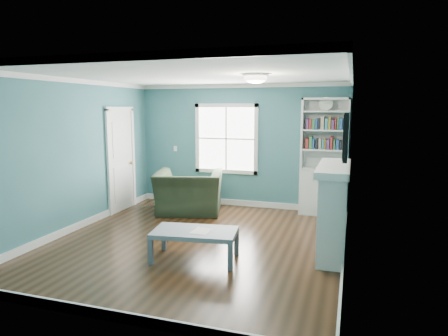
% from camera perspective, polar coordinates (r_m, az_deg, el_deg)
% --- Properties ---
extents(floor, '(5.00, 5.00, 0.00)m').
position_cam_1_polar(floor, '(6.48, -3.85, -10.44)').
color(floor, black).
rests_on(floor, ground).
extents(room_walls, '(5.00, 5.00, 5.00)m').
position_cam_1_polar(room_walls, '(6.14, -4.00, 3.64)').
color(room_walls, '#356A71').
rests_on(room_walls, ground).
extents(trim, '(4.50, 5.00, 2.60)m').
position_cam_1_polar(trim, '(6.18, -3.97, 0.45)').
color(trim, white).
rests_on(trim, ground).
extents(window, '(1.40, 0.06, 1.50)m').
position_cam_1_polar(window, '(8.59, 0.32, 4.21)').
color(window, white).
rests_on(window, room_walls).
extents(bookshelf, '(0.90, 0.35, 2.31)m').
position_cam_1_polar(bookshelf, '(8.09, 14.04, -0.09)').
color(bookshelf, silver).
rests_on(bookshelf, ground).
extents(fireplace, '(0.44, 1.58, 1.30)m').
position_cam_1_polar(fireplace, '(6.07, 15.50, -5.79)').
color(fireplace, black).
rests_on(fireplace, ground).
extents(tv, '(0.06, 1.10, 0.65)m').
position_cam_1_polar(tv, '(5.89, 17.10, 4.46)').
color(tv, black).
rests_on(tv, fireplace).
extents(door, '(0.12, 0.98, 2.17)m').
position_cam_1_polar(door, '(8.46, -14.48, 1.29)').
color(door, silver).
rests_on(door, ground).
extents(ceiling_fixture, '(0.38, 0.38, 0.15)m').
position_cam_1_polar(ceiling_fixture, '(5.96, 4.54, 12.79)').
color(ceiling_fixture, white).
rests_on(ceiling_fixture, room_walls).
extents(light_switch, '(0.08, 0.01, 0.12)m').
position_cam_1_polar(light_switch, '(9.04, -6.96, 2.78)').
color(light_switch, white).
rests_on(light_switch, room_walls).
extents(recliner, '(1.47, 1.15, 1.14)m').
position_cam_1_polar(recliner, '(8.06, -5.05, -2.46)').
color(recliner, '#242D1C').
rests_on(recliner, ground).
extents(coffee_table, '(1.24, 0.79, 0.42)m').
position_cam_1_polar(coffee_table, '(5.65, -4.20, -9.40)').
color(coffee_table, '#535964').
rests_on(coffee_table, ground).
extents(paper_sheet, '(0.25, 0.31, 0.00)m').
position_cam_1_polar(paper_sheet, '(5.60, -3.25, -8.96)').
color(paper_sheet, white).
rests_on(paper_sheet, coffee_table).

